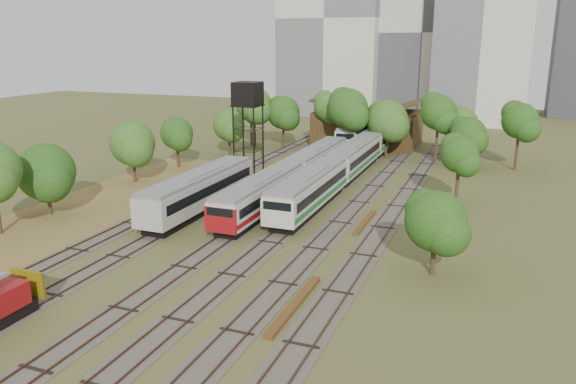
% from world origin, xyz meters
% --- Properties ---
extents(ground, '(240.00, 240.00, 0.00)m').
position_xyz_m(ground, '(0.00, 0.00, 0.00)').
color(ground, '#475123').
rests_on(ground, ground).
extents(dry_grass_patch, '(14.00, 60.00, 0.04)m').
position_xyz_m(dry_grass_patch, '(-18.00, 8.00, 0.02)').
color(dry_grass_patch, brown).
rests_on(dry_grass_patch, ground).
extents(tracks, '(24.60, 80.00, 0.19)m').
position_xyz_m(tracks, '(-0.67, 25.00, 0.04)').
color(tracks, '#4C473D').
rests_on(tracks, ground).
extents(railcar_red_set, '(2.94, 34.58, 3.64)m').
position_xyz_m(railcar_red_set, '(-2.00, 26.31, 1.92)').
color(railcar_red_set, black).
rests_on(railcar_red_set, ground).
extents(railcar_green_set, '(3.11, 52.08, 3.85)m').
position_xyz_m(railcar_green_set, '(2.00, 37.94, 2.04)').
color(railcar_green_set, black).
rests_on(railcar_green_set, ground).
extents(railcar_rear, '(3.26, 16.08, 4.04)m').
position_xyz_m(railcar_rear, '(-2.00, 55.94, 2.14)').
color(railcar_rear, black).
rests_on(railcar_rear, ground).
extents(old_grey_coach, '(3.19, 18.00, 3.95)m').
position_xyz_m(old_grey_coach, '(-8.00, 16.20, 2.16)').
color(old_grey_coach, black).
rests_on(old_grey_coach, ground).
extents(water_tower, '(3.32, 3.32, 11.46)m').
position_xyz_m(water_tower, '(-11.08, 34.22, 9.67)').
color(water_tower, black).
rests_on(water_tower, ground).
extents(rail_pile_near, '(0.59, 8.86, 0.30)m').
position_xyz_m(rail_pile_near, '(8.00, 0.23, 0.15)').
color(rail_pile_near, brown).
rests_on(rail_pile_near, ground).
extents(rail_pile_far, '(0.47, 7.45, 0.24)m').
position_xyz_m(rail_pile_far, '(8.20, 18.53, 0.12)').
color(rail_pile_far, brown).
rests_on(rail_pile_far, ground).
extents(maintenance_shed, '(16.45, 11.55, 7.58)m').
position_xyz_m(maintenance_shed, '(-1.00, 57.98, 2.91)').
color(maintenance_shed, '#3A2515').
rests_on(maintenance_shed, ground).
extents(tree_band_left, '(8.28, 64.26, 8.49)m').
position_xyz_m(tree_band_left, '(-20.18, 21.52, 4.94)').
color(tree_band_left, '#382616').
rests_on(tree_band_left, ground).
extents(tree_band_far, '(44.01, 10.22, 9.83)m').
position_xyz_m(tree_band_far, '(0.12, 50.02, 6.14)').
color(tree_band_far, '#382616').
rests_on(tree_band_far, ground).
extents(tree_band_right, '(4.91, 41.78, 7.23)m').
position_xyz_m(tree_band_right, '(15.40, 28.64, 4.53)').
color(tree_band_right, '#382616').
rests_on(tree_band_right, ground).
extents(tower_left, '(22.00, 16.00, 42.00)m').
position_xyz_m(tower_left, '(-18.00, 95.00, 21.00)').
color(tower_left, beige).
rests_on(tower_left, ground).
extents(tower_centre, '(20.00, 18.00, 36.00)m').
position_xyz_m(tower_centre, '(2.00, 100.00, 18.00)').
color(tower_centre, beige).
rests_on(tower_centre, ground).
extents(tower_right, '(18.00, 16.00, 48.00)m').
position_xyz_m(tower_right, '(14.00, 92.00, 24.00)').
color(tower_right, beige).
rests_on(tower_right, ground).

